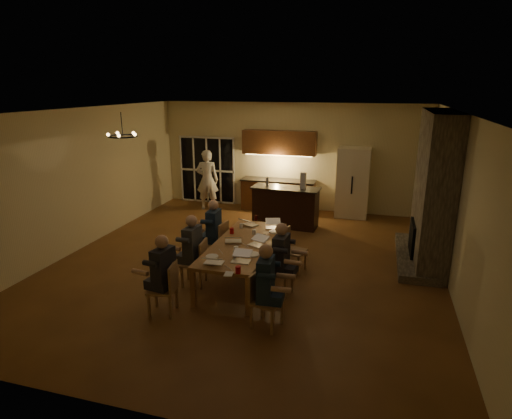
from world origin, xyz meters
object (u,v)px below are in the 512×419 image
(mug_mid, at_px, (254,232))
(mug_back, at_px, (241,226))
(chair_left_mid, at_px, (194,263))
(laptop_d, at_px, (257,240))
(person_right_near, at_px, (266,286))
(chair_left_near, at_px, (162,289))
(chair_right_mid, at_px, (280,271))
(bar_island, at_px, (285,207))
(plate_left, at_px, (212,256))
(bar_blender, at_px, (303,181))
(person_left_near, at_px, (164,275))
(laptop_a, at_px, (214,257))
(chair_right_near, at_px, (267,301))
(redcup_mid, at_px, (232,231))
(chair_right_far, at_px, (294,251))
(redcup_near, at_px, (238,270))
(can_silver, at_px, (235,254))
(can_right, at_px, (265,237))
(refrigerator, at_px, (353,183))
(can_cola, at_px, (256,218))
(chair_left_far, at_px, (215,242))
(person_left_far, at_px, (214,231))
(laptop_f, at_px, (273,223))
(mug_front, at_px, (236,249))
(plate_near, at_px, (252,254))
(plate_far, at_px, (275,232))
(laptop_c, at_px, (233,236))
(person_left_mid, at_px, (193,250))
(laptop_b, at_px, (241,256))
(bar_bottle, at_px, (267,181))
(standing_person, at_px, (207,180))
(laptop_e, at_px, (250,220))
(dining_table, at_px, (244,261))
(person_right_mid, at_px, (281,260))
(chandelier, at_px, (123,136))

(mug_mid, bearing_deg, mug_back, 140.59)
(chair_left_mid, bearing_deg, mug_back, 152.93)
(laptop_d, bearing_deg, person_right_near, -46.51)
(chair_left_near, height_order, chair_right_mid, same)
(bar_island, relative_size, plate_left, 7.84)
(bar_blender, bearing_deg, person_left_near, -103.21)
(laptop_a, height_order, mug_mid, laptop_a)
(bar_island, bearing_deg, laptop_a, -90.11)
(chair_right_near, height_order, redcup_mid, chair_right_near)
(chair_right_far, relative_size, redcup_mid, 7.42)
(person_right_near, height_order, redcup_mid, person_right_near)
(redcup_near, bearing_deg, person_right_near, -21.82)
(can_silver, xyz_separation_m, can_right, (0.28, 1.01, 0.00))
(refrigerator, xyz_separation_m, bar_island, (-1.65, -1.44, -0.46))
(plate_left, bearing_deg, chair_right_far, 50.30)
(can_cola, bearing_deg, can_right, -66.29)
(chair_left_far, height_order, can_cola, chair_left_far)
(chair_left_mid, height_order, person_left_far, person_left_far)
(bar_island, bearing_deg, laptop_f, -80.58)
(refrigerator, distance_m, chair_right_near, 6.51)
(mug_mid, distance_m, can_silver, 1.26)
(mug_front, xyz_separation_m, plate_near, (0.32, -0.06, -0.04))
(chair_left_mid, height_order, can_right, chair_left_mid)
(plate_far, bearing_deg, laptop_c, -130.09)
(person_left_mid, height_order, redcup_mid, person_left_mid)
(laptop_b, relative_size, plate_left, 1.40)
(can_cola, distance_m, plate_far, 0.88)
(refrigerator, distance_m, bar_bottle, 2.58)
(plate_left, bearing_deg, standing_person, 113.05)
(laptop_e, height_order, redcup_near, laptop_e)
(can_silver, distance_m, bar_bottle, 4.29)
(chair_right_near, bearing_deg, plate_far, 23.33)
(chair_right_far, relative_size, laptop_f, 2.78)
(dining_table, height_order, laptop_e, laptop_e)
(chair_left_mid, xyz_separation_m, standing_person, (-1.71, 4.90, 0.47))
(chair_right_far, distance_m, laptop_d, 1.00)
(standing_person, xyz_separation_m, laptop_d, (2.84, -4.47, -0.06))
(plate_far, xyz_separation_m, bar_bottle, (-0.87, 2.72, 0.44))
(standing_person, relative_size, redcup_near, 15.33)
(laptop_d, bearing_deg, chair_left_near, -104.21)
(person_right_mid, bearing_deg, bar_blender, 8.20)
(redcup_near, bearing_deg, redcup_mid, 112.13)
(chair_left_near, xyz_separation_m, can_cola, (0.73, 3.08, 0.37))
(refrigerator, xyz_separation_m, laptop_e, (-1.93, -3.78, -0.14))
(bar_island, height_order, chair_left_far, bar_island)
(chair_left_far, height_order, redcup_near, chair_left_far)
(person_right_mid, relative_size, plate_left, 6.02)
(plate_far, distance_m, bar_bottle, 2.89)
(chandelier, xyz_separation_m, laptop_c, (2.11, 0.24, -1.89))
(person_left_near, relative_size, mug_back, 13.80)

